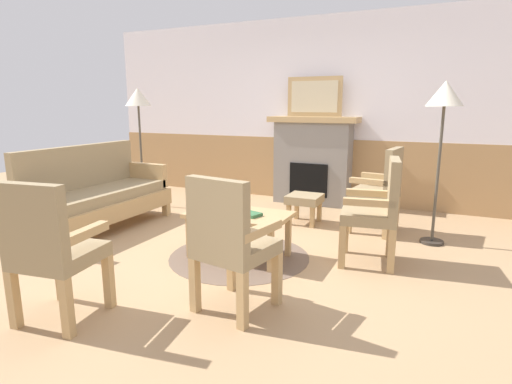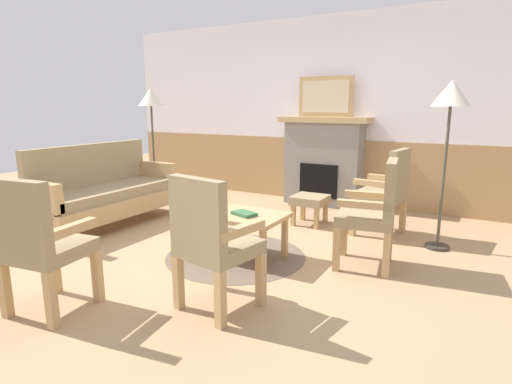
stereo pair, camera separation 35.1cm
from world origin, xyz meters
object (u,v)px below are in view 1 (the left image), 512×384
object	(u,v)px
book_on_table	(249,214)
armchair_front_left	(51,246)
floor_lamp_by_chairs	(444,104)
armchair_by_window_left	(381,187)
footstool	(305,201)
armchair_near_fireplace	(377,207)
framed_picture	(314,97)
couch	(97,196)
floor_lamp_by_couch	(138,105)
coffee_table	(239,218)
armchair_front_center	(230,239)
fireplace	(313,160)

from	to	relation	value
book_on_table	armchair_front_left	xyz separation A→B (m)	(-0.68, -1.56, 0.08)
floor_lamp_by_chairs	armchair_by_window_left	bearing A→B (deg)	164.93
footstool	armchair_near_fireplace	distance (m)	1.44
framed_picture	footstool	bearing A→B (deg)	-77.55
couch	floor_lamp_by_couch	xyz separation A→B (m)	(-0.32, 1.19, 1.05)
couch	book_on_table	world-z (taller)	couch
framed_picture	floor_lamp_by_couch	bearing A→B (deg)	-152.55
coffee_table	floor_lamp_by_chairs	xyz separation A→B (m)	(1.68, 1.22, 1.06)
footstool	armchair_front_center	world-z (taller)	armchair_front_center
framed_picture	coffee_table	size ratio (longest dim) A/B	0.83
armchair_front_center	floor_lamp_by_chairs	distance (m)	2.70
book_on_table	floor_lamp_by_couch	xyz separation A→B (m)	(-2.38, 1.36, 1.00)
book_on_table	armchair_by_window_left	xyz separation A→B (m)	(0.98, 1.42, 0.08)
framed_picture	book_on_table	world-z (taller)	framed_picture
armchair_front_center	footstool	bearing A→B (deg)	95.58
couch	coffee_table	distance (m)	1.94
armchair_front_left	floor_lamp_by_chairs	world-z (taller)	floor_lamp_by_chairs
fireplace	book_on_table	size ratio (longest dim) A/B	5.76
coffee_table	armchair_near_fireplace	world-z (taller)	armchair_near_fireplace
couch	floor_lamp_by_chairs	bearing A→B (deg)	16.91
armchair_near_fireplace	armchair_front_left	distance (m)	2.67
couch	armchair_front_center	xyz separation A→B (m)	(2.37, -1.11, 0.14)
coffee_table	floor_lamp_by_couch	distance (m)	2.81
couch	armchair_by_window_left	bearing A→B (deg)	22.44
armchair_near_fireplace	coffee_table	bearing A→B (deg)	-162.46
book_on_table	armchair_near_fireplace	distance (m)	1.17
fireplace	armchair_by_window_left	xyz separation A→B (m)	(1.14, -1.09, -0.11)
coffee_table	armchair_front_left	bearing A→B (deg)	-109.11
fireplace	floor_lamp_by_couch	size ratio (longest dim) A/B	0.77
fireplace	footstool	bearing A→B (deg)	-77.55
armchair_front_left	armchair_front_center	distance (m)	1.17
framed_picture	book_on_table	size ratio (longest dim) A/B	3.55
book_on_table	footstool	distance (m)	1.43
fireplace	floor_lamp_by_chairs	size ratio (longest dim) A/B	0.77
framed_picture	floor_lamp_by_chairs	xyz separation A→B (m)	(1.72, -1.24, -0.11)
fireplace	framed_picture	world-z (taller)	framed_picture
book_on_table	footstool	world-z (taller)	book_on_table
book_on_table	footstool	bearing A→B (deg)	86.86
armchair_front_center	floor_lamp_by_couch	distance (m)	3.65
fireplace	book_on_table	world-z (taller)	fireplace
armchair_near_fireplace	couch	bearing A→B (deg)	-175.19
framed_picture	armchair_front_left	bearing A→B (deg)	-97.33
coffee_table	armchair_front_left	size ratio (longest dim) A/B	0.98
couch	book_on_table	distance (m)	2.07
book_on_table	armchair_front_left	distance (m)	1.71
armchair_front_left	footstool	bearing A→B (deg)	75.67
framed_picture	armchair_front_center	xyz separation A→B (m)	(0.47, -3.45, -1.02)
fireplace	armchair_near_fireplace	world-z (taller)	fireplace
couch	armchair_front_left	world-z (taller)	same
fireplace	armchair_near_fireplace	size ratio (longest dim) A/B	1.33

